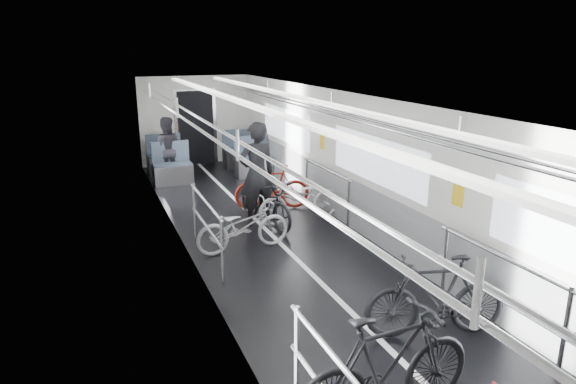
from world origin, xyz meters
name	(u,v)px	position (x,y,z in m)	size (l,w,h in m)	color
car_shell	(255,162)	(0.00, 1.78, 1.13)	(3.02, 14.01, 2.41)	black
bike_left_mid	(387,367)	(-0.64, -3.77, 0.53)	(0.50, 1.77, 1.06)	black
bike_left_far	(243,226)	(-0.65, 0.44, 0.41)	(0.54, 1.55, 0.82)	#B3B3B8
bike_right_near	(436,296)	(0.62, -2.79, 0.49)	(0.46, 1.63, 0.98)	black
bike_right_mid	(301,199)	(0.74, 1.35, 0.44)	(0.59, 1.68, 0.88)	#B0AFB4
bike_right_far	(272,187)	(0.52, 2.31, 0.45)	(0.42, 1.50, 0.90)	maroon
bike_aisle	(266,202)	(0.09, 1.45, 0.43)	(0.57, 1.65, 0.86)	black
person_standing	(257,174)	(-0.04, 1.55, 0.95)	(0.69, 0.45, 1.90)	black
person_seated	(166,149)	(-1.06, 5.39, 0.77)	(0.75, 0.59, 1.55)	#28252C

